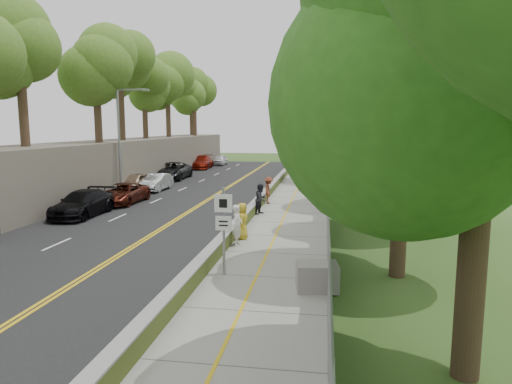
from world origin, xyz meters
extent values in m
plane|color=#33511E|center=(0.00, 0.00, 0.00)|extent=(140.00, 140.00, 0.00)
cube|color=black|center=(-5.40, 15.00, 0.02)|extent=(11.20, 66.00, 0.04)
cube|color=gray|center=(2.55, 15.00, 0.03)|extent=(4.20, 66.00, 0.05)
cube|color=#AFD336|center=(0.25, 15.00, 0.30)|extent=(0.42, 66.00, 0.60)
cube|color=#595147|center=(-13.50, 15.00, 2.00)|extent=(5.00, 66.00, 4.00)
cube|color=slate|center=(4.65, 15.00, 1.00)|extent=(0.04, 66.00, 2.00)
cylinder|color=gray|center=(-10.70, 14.00, 4.00)|extent=(0.18, 0.18, 8.00)
cylinder|color=gray|center=(-9.60, 14.00, 7.85)|extent=(2.30, 0.13, 0.13)
cube|color=gray|center=(-8.52, 14.00, 7.80)|extent=(0.50, 0.22, 0.14)
cylinder|color=gray|center=(1.05, -3.00, 1.60)|extent=(0.09, 0.09, 3.10)
cube|color=white|center=(1.05, -3.03, 2.60)|extent=(0.62, 0.04, 0.62)
cube|color=white|center=(1.05, -3.03, 1.90)|extent=(0.56, 0.04, 0.50)
cylinder|color=#F84B00|center=(4.30, 18.50, 0.51)|extent=(0.57, 0.57, 0.93)
cube|color=gray|center=(4.30, -4.00, 0.48)|extent=(1.42, 1.14, 0.87)
imported|color=#501A11|center=(-9.00, 10.59, 0.72)|extent=(2.34, 4.91, 1.35)
imported|color=black|center=(-9.39, 6.14, 0.78)|extent=(2.12, 5.13, 1.48)
imported|color=tan|center=(-10.60, 16.33, 0.77)|extent=(2.06, 4.40, 1.46)
imported|color=#B8B9C0|center=(-9.00, 16.87, 0.72)|extent=(1.48, 4.14, 1.36)
imported|color=black|center=(-10.37, 24.72, 0.87)|extent=(2.94, 6.07, 1.66)
imported|color=maroon|center=(-10.60, 36.16, 0.85)|extent=(2.64, 5.71, 1.62)
imported|color=silver|center=(-9.54, 41.60, 0.73)|extent=(1.79, 4.09, 1.37)
imported|color=gold|center=(0.75, 2.15, 0.89)|extent=(0.59, 0.86, 1.69)
imported|color=white|center=(0.75, 1.00, 0.95)|extent=(0.45, 0.67, 1.80)
imported|color=black|center=(0.75, 8.29, 0.95)|extent=(0.98, 1.08, 1.80)
imported|color=brown|center=(0.75, 12.00, 0.96)|extent=(0.83, 1.25, 1.81)
imported|color=black|center=(4.20, 24.62, 0.92)|extent=(1.10, 0.71, 1.75)
camera|label=1|loc=(4.49, -18.08, 5.22)|focal=32.00mm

